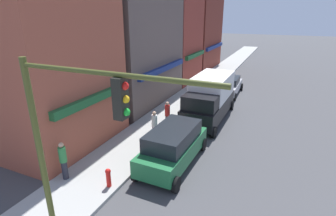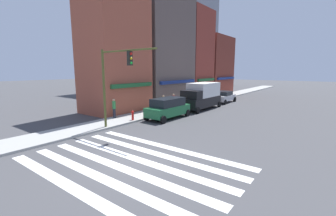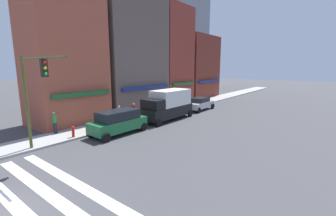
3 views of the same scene
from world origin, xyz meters
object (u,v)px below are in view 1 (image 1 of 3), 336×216
at_px(fire_hydrant, 108,177).
at_px(pedestrian_white_shirt, 154,125).
at_px(traffic_signal, 71,132).
at_px(pedestrian_green_top, 63,160).
at_px(suv_green, 173,145).
at_px(box_truck_black, 210,97).
at_px(sedan_silver, 229,85).
at_px(pedestrian_red_jacket, 167,115).

bearing_deg(fire_hydrant, pedestrian_white_shirt, 2.01).
height_order(traffic_signal, pedestrian_green_top, traffic_signal).
bearing_deg(suv_green, traffic_signal, 177.34).
distance_m(box_truck_black, sedan_silver, 6.64).
bearing_deg(pedestrian_white_shirt, suv_green, 88.32).
height_order(suv_green, pedestrian_white_shirt, suv_green).
height_order(sedan_silver, pedestrian_green_top, pedestrian_green_top).
relative_size(sedan_silver, fire_hydrant, 5.28).
height_order(suv_green, pedestrian_green_top, suv_green).
relative_size(traffic_signal, box_truck_black, 0.97).
bearing_deg(box_truck_black, pedestrian_red_jacket, 147.92).
distance_m(sedan_silver, pedestrian_red_jacket, 9.76).
xyz_separation_m(box_truck_black, fire_hydrant, (-9.44, 1.70, -0.97)).
xyz_separation_m(traffic_signal, fire_hydrant, (2.92, 1.28, -3.57)).
distance_m(box_truck_black, pedestrian_green_top, 10.48).
xyz_separation_m(sedan_silver, pedestrian_green_top, (-16.36, 3.79, 0.23)).
bearing_deg(pedestrian_green_top, traffic_signal, -68.23).
relative_size(suv_green, pedestrian_green_top, 2.68).
xyz_separation_m(box_truck_black, pedestrian_green_top, (-9.76, 3.79, -0.51)).
distance_m(suv_green, pedestrian_red_jacket, 4.00).
distance_m(suv_green, box_truck_black, 6.52).
xyz_separation_m(suv_green, pedestrian_green_top, (-3.27, 3.79, 0.04)).
bearing_deg(pedestrian_green_top, sedan_silver, 46.38).
bearing_deg(traffic_signal, pedestrian_red_jacket, 8.89).
relative_size(pedestrian_green_top, fire_hydrant, 2.10).
bearing_deg(pedestrian_white_shirt, box_truck_black, -160.80).
relative_size(pedestrian_red_jacket, pedestrian_green_top, 1.00).
relative_size(sedan_silver, pedestrian_white_shirt, 2.51).
relative_size(traffic_signal, pedestrian_red_jacket, 3.41).
xyz_separation_m(pedestrian_green_top, fire_hydrant, (0.32, -2.09, -0.46)).
distance_m(box_truck_black, pedestrian_red_jacket, 3.56).
relative_size(pedestrian_white_shirt, pedestrian_green_top, 1.00).
relative_size(pedestrian_white_shirt, fire_hydrant, 2.10).
height_order(box_truck_black, sedan_silver, box_truck_black).
height_order(sedan_silver, fire_hydrant, sedan_silver).
distance_m(suv_green, sedan_silver, 13.10).
bearing_deg(pedestrian_red_jacket, pedestrian_green_top, -107.39).
distance_m(traffic_signal, pedestrian_white_shirt, 8.29).
xyz_separation_m(box_truck_black, sedan_silver, (6.60, 0.00, -0.75)).
xyz_separation_m(traffic_signal, pedestrian_green_top, (2.60, 3.37, -3.11)).
bearing_deg(traffic_signal, pedestrian_white_shirt, 10.84).
height_order(box_truck_black, pedestrian_red_jacket, box_truck_black).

